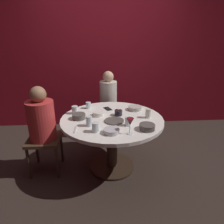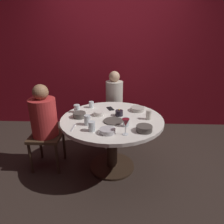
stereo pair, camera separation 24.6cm
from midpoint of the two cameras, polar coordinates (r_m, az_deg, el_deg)
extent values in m
plane|color=#2D231E|center=(2.85, 2.56, -15.24)|extent=(8.00, 8.00, 0.00)
cube|color=maroon|center=(3.80, 2.86, 15.34)|extent=(6.00, 0.10, 2.60)
cylinder|color=silver|center=(2.49, 2.82, -2.20)|extent=(1.27, 1.27, 0.04)
cylinder|color=#332319|center=(2.66, 2.68, -9.33)|extent=(0.14, 0.14, 0.68)
cylinder|color=#2D2116|center=(2.84, 2.56, -14.99)|extent=(0.60, 0.60, 0.03)
cube|color=#3F2D1E|center=(2.73, -15.72, -6.65)|extent=(0.40, 0.40, 0.04)
cylinder|color=#B22D2D|center=(2.62, -16.28, -1.56)|extent=(0.33, 0.33, 0.49)
sphere|color=#8C6647|center=(2.52, -17.05, 5.35)|extent=(0.19, 0.19, 0.19)
cylinder|color=#332319|center=(2.77, -19.70, -12.40)|extent=(0.04, 0.04, 0.43)
cylinder|color=#332319|center=(2.67, -12.73, -13.00)|extent=(0.04, 0.04, 0.43)
cylinder|color=#332319|center=(3.04, -17.42, -8.92)|extent=(0.04, 0.04, 0.43)
cylinder|color=#332319|center=(2.94, -11.09, -9.31)|extent=(0.04, 0.04, 0.43)
cube|color=#3F2D1E|center=(3.44, 2.66, 0.11)|extent=(0.40, 0.40, 0.04)
cylinder|color=beige|center=(3.36, 2.74, 4.43)|extent=(0.28, 0.28, 0.50)
sphere|color=tan|center=(3.28, 2.85, 9.97)|extent=(0.18, 0.18, 0.18)
cylinder|color=#332319|center=(3.69, -0.04, -2.29)|extent=(0.04, 0.04, 0.43)
cylinder|color=#332319|center=(3.39, -0.28, -4.60)|extent=(0.04, 0.04, 0.43)
cylinder|color=#332319|center=(3.70, 5.23, -2.37)|extent=(0.04, 0.04, 0.43)
cylinder|color=#332319|center=(3.39, 5.49, -4.68)|extent=(0.04, 0.04, 0.43)
cylinder|color=black|center=(2.55, 4.79, -0.34)|extent=(0.10, 0.10, 0.07)
sphere|color=#F9D159|center=(2.54, 4.82, 0.64)|extent=(0.02, 0.02, 0.02)
cylinder|color=silver|center=(2.10, 7.17, -6.36)|extent=(0.06, 0.06, 0.01)
cylinder|color=silver|center=(2.08, 7.23, -5.19)|extent=(0.01, 0.01, 0.09)
cone|color=maroon|center=(2.05, 7.34, -3.06)|extent=(0.08, 0.08, 0.08)
cylinder|color=#4C4742|center=(2.39, 3.31, -2.60)|extent=(0.23, 0.23, 0.01)
cube|color=black|center=(2.79, 2.03, 0.93)|extent=(0.12, 0.16, 0.01)
cylinder|color=#B7B7BC|center=(2.11, 2.03, -5.43)|extent=(0.17, 0.17, 0.05)
cylinder|color=#B2ADA3|center=(2.75, 9.79, 0.79)|extent=(0.18, 0.18, 0.05)
cylinder|color=#4C4742|center=(2.51, -6.49, -0.89)|extent=(0.16, 0.16, 0.06)
cylinder|color=silver|center=(2.56, -1.00, -0.42)|extent=(0.13, 0.13, 0.05)
cylinder|color=#4C4742|center=(2.19, 12.32, -4.68)|extent=(0.17, 0.17, 0.06)
cylinder|color=silver|center=(2.67, -7.34, 0.94)|extent=(0.08, 0.08, 0.10)
cylinder|color=silver|center=(2.26, 7.08, -2.89)|extent=(0.07, 0.07, 0.10)
cylinder|color=silver|center=(2.83, -3.40, 2.08)|extent=(0.07, 0.07, 0.09)
cylinder|color=beige|center=(2.49, 13.12, -0.84)|extent=(0.06, 0.06, 0.11)
cylinder|color=silver|center=(2.14, -2.48, -4.16)|extent=(0.07, 0.07, 0.11)
cylinder|color=silver|center=(2.29, -3.97, -2.36)|extent=(0.07, 0.07, 0.12)
cube|color=#B7B7BC|center=(2.25, -7.92, -4.46)|extent=(0.02, 0.18, 0.01)
camera|label=1|loc=(0.12, -87.14, 1.12)|focal=32.26mm
camera|label=2|loc=(0.12, 92.86, -1.12)|focal=32.26mm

